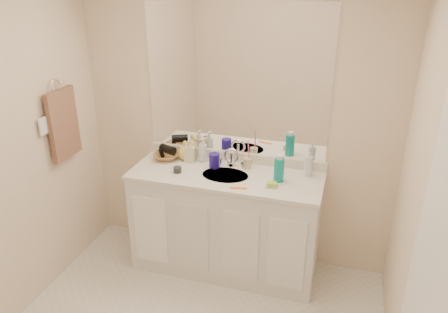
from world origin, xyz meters
name	(u,v)px	position (x,y,z in m)	size (l,w,h in m)	color
wall_back	(236,124)	(0.00, 1.30, 1.20)	(2.60, 0.02, 2.40)	beige
wall_right	(427,238)	(1.30, 0.00, 1.20)	(0.02, 2.60, 2.40)	beige
vanity_cabinet	(226,223)	(0.00, 1.02, 0.42)	(1.50, 0.55, 0.85)	silver
countertop	(226,176)	(0.00, 1.02, 0.86)	(1.52, 0.57, 0.03)	white
backsplash	(235,157)	(0.00, 1.29, 0.92)	(1.52, 0.03, 0.08)	silver
sink_basin	(225,176)	(0.00, 1.00, 0.87)	(0.37, 0.37, 0.02)	beige
faucet	(232,160)	(0.00, 1.18, 0.94)	(0.02, 0.02, 0.11)	silver
mirror	(236,81)	(0.00, 1.29, 1.56)	(1.48, 0.01, 1.20)	white
blue_mug	(214,161)	(-0.13, 1.12, 0.94)	(0.09, 0.09, 0.12)	navy
tan_cup	(247,163)	(0.13, 1.17, 0.92)	(0.07, 0.07, 0.09)	#C9BD8D
toothbrush	(249,151)	(0.14, 1.17, 1.03)	(0.01, 0.01, 0.20)	#FF4374
mouthwash_bottle	(279,170)	(0.42, 1.03, 0.97)	(0.08, 0.08, 0.18)	#0B8886
clear_pump_bottle	(308,166)	(0.62, 1.18, 0.96)	(0.06, 0.06, 0.16)	silver
soap_dish	(271,186)	(0.39, 0.91, 0.89)	(0.09, 0.07, 0.01)	silver
green_soap	(272,184)	(0.39, 0.91, 0.90)	(0.07, 0.05, 0.03)	#A9CA31
orange_comb	(238,188)	(0.16, 0.82, 0.88)	(0.13, 0.03, 0.01)	orange
dark_jar	(177,170)	(-0.37, 0.94, 0.90)	(0.06, 0.06, 0.05)	#25252A
soap_bottle_white	(203,150)	(-0.25, 1.21, 0.98)	(0.08, 0.08, 0.21)	silver
soap_bottle_cream	(190,150)	(-0.36, 1.18, 0.98)	(0.09, 0.09, 0.19)	beige
soap_bottle_yellow	(185,150)	(-0.41, 1.20, 0.96)	(0.13, 0.13, 0.16)	#F4E25E
wicker_basket	(166,156)	(-0.57, 1.16, 0.91)	(0.21, 0.21, 0.05)	#9A6D3E
hair_dryer	(168,149)	(-0.55, 1.16, 0.97)	(0.07, 0.07, 0.14)	black
towel_ring	(55,86)	(-1.27, 0.77, 1.55)	(0.11, 0.11, 0.01)	silver
hand_towel	(63,124)	(-1.25, 0.77, 1.25)	(0.04, 0.32, 0.55)	brown
switch_plate	(43,126)	(-1.27, 0.57, 1.30)	(0.01, 0.09, 0.13)	white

